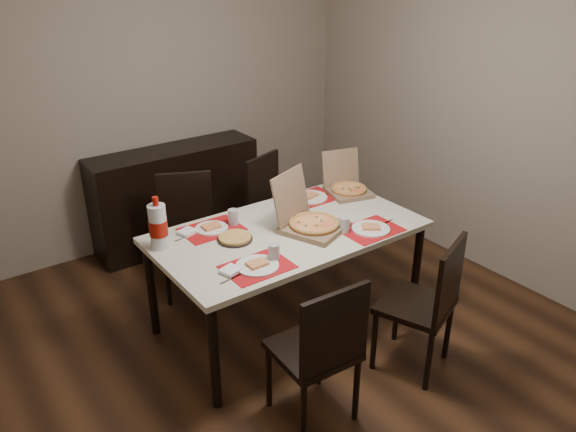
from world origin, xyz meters
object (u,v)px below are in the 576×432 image
object	(u,v)px
pizza_box_center	(310,221)
dip_bowl	(288,213)
chair_far_right	(274,205)
soda_bottle	(158,227)
sideboard	(176,196)
dining_table	(288,238)
chair_near_right	(427,300)
chair_near_left	(321,348)
chair_far_left	(188,228)

from	to	relation	value
pizza_box_center	dip_bowl	xyz separation A→B (m)	(0.01, 0.27, -0.05)
chair_far_right	soda_bottle	distance (m)	1.44
sideboard	dining_table	xyz separation A→B (m)	(0.07, -1.62, 0.23)
dining_table	pizza_box_center	xyz separation A→B (m)	(0.12, -0.08, 0.13)
dining_table	chair_near_right	distance (m)	1.01
sideboard	soda_bottle	bearing A→B (deg)	-118.53
pizza_box_center	dip_bowl	size ratio (longest dim) A/B	4.92
sideboard	pizza_box_center	world-z (taller)	pizza_box_center
chair_far_right	chair_near_right	bearing A→B (deg)	-91.85
dining_table	chair_near_left	bearing A→B (deg)	-115.59
chair_near_left	soda_bottle	world-z (taller)	soda_bottle
chair_far_right	sideboard	bearing A→B (deg)	123.62
pizza_box_center	chair_near_right	bearing A→B (deg)	-71.48
chair_near_right	pizza_box_center	bearing A→B (deg)	108.52
chair_near_left	sideboard	bearing A→B (deg)	82.05
sideboard	soda_bottle	xyz separation A→B (m)	(-0.74, -1.36, 0.45)
chair_near_left	chair_far_left	world-z (taller)	same
chair_near_right	pizza_box_center	distance (m)	0.92
chair_far_right	chair_near_left	bearing A→B (deg)	-117.16
pizza_box_center	sideboard	bearing A→B (deg)	96.51
dining_table	chair_far_left	xyz separation A→B (m)	(-0.34, 0.86, -0.17)
chair_near_right	soda_bottle	bearing A→B (deg)	135.73
dining_table	chair_far_right	world-z (taller)	chair_far_right
chair_far_right	dip_bowl	size ratio (longest dim) A/B	8.69
dining_table	chair_far_left	bearing A→B (deg)	111.69
chair_near_left	soda_bottle	size ratio (longest dim) A/B	2.66
soda_bottle	pizza_box_center	bearing A→B (deg)	-20.64
chair_near_right	sideboard	bearing A→B (deg)	100.55
dining_table	chair_far_right	size ratio (longest dim) A/B	1.94
chair_far_left	soda_bottle	size ratio (longest dim) A/B	2.66
dining_table	soda_bottle	bearing A→B (deg)	161.65
chair_far_right	soda_bottle	bearing A→B (deg)	-156.08
chair_far_left	pizza_box_center	world-z (taller)	pizza_box_center
dining_table	chair_far_right	xyz separation A→B (m)	(0.46, 0.83, -0.17)
chair_far_right	soda_bottle	xyz separation A→B (m)	(-1.27, -0.56, 0.39)
dining_table	chair_far_right	bearing A→B (deg)	61.21
soda_bottle	dip_bowl	bearing A→B (deg)	-4.61
sideboard	chair_near_left	xyz separation A→B (m)	(-0.35, -2.51, 0.06)
chair_near_left	chair_near_right	distance (m)	0.82
chair_near_left	soda_bottle	bearing A→B (deg)	108.58
chair_near_left	pizza_box_center	distance (m)	1.01
sideboard	pizza_box_center	size ratio (longest dim) A/B	2.85
sideboard	soda_bottle	distance (m)	1.61
chair_near_right	dip_bowl	size ratio (longest dim) A/B	8.69
chair_near_left	pizza_box_center	size ratio (longest dim) A/B	1.77
sideboard	chair_near_right	bearing A→B (deg)	-79.45
chair_far_right	pizza_box_center	size ratio (longest dim) A/B	1.77
sideboard	chair_near_right	distance (m)	2.58
chair_near_right	chair_far_left	size ratio (longest dim) A/B	1.00
chair_far_left	chair_near_left	bearing A→B (deg)	-92.67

